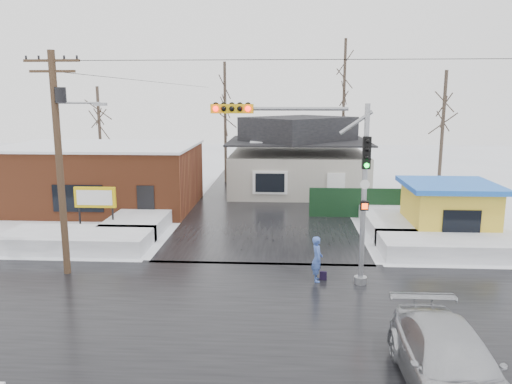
# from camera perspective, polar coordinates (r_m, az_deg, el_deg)

# --- Properties ---
(ground) EXTENTS (120.00, 120.00, 0.00)m
(ground) POSITION_cam_1_polar(r_m,az_deg,el_deg) (17.38, -0.22, -13.81)
(ground) COLOR white
(ground) RESTS_ON ground
(road_ns) EXTENTS (10.00, 120.00, 0.02)m
(road_ns) POSITION_cam_1_polar(r_m,az_deg,el_deg) (17.38, -0.22, -13.78)
(road_ns) COLOR black
(road_ns) RESTS_ON ground
(road_ew) EXTENTS (120.00, 10.00, 0.02)m
(road_ew) POSITION_cam_1_polar(r_m,az_deg,el_deg) (17.38, -0.22, -13.78)
(road_ew) COLOR black
(road_ew) RESTS_ON ground
(snowbank_nw) EXTENTS (7.00, 3.00, 0.80)m
(snowbank_nw) POSITION_cam_1_polar(r_m,az_deg,el_deg) (25.77, -19.69, -5.17)
(snowbank_nw) COLOR white
(snowbank_nw) RESTS_ON ground
(snowbank_ne) EXTENTS (7.00, 3.00, 0.80)m
(snowbank_ne) POSITION_cam_1_polar(r_m,az_deg,el_deg) (25.09, 21.93, -5.77)
(snowbank_ne) COLOR white
(snowbank_ne) RESTS_ON ground
(snowbank_nside_w) EXTENTS (3.00, 8.00, 0.80)m
(snowbank_nside_w) POSITION_cam_1_polar(r_m,az_deg,el_deg) (29.68, -12.40, -2.69)
(snowbank_nside_w) COLOR white
(snowbank_nside_w) RESTS_ON ground
(snowbank_nside_e) EXTENTS (3.00, 8.00, 0.80)m
(snowbank_nside_e) POSITION_cam_1_polar(r_m,az_deg,el_deg) (29.22, 15.12, -3.04)
(snowbank_nside_e) COLOR white
(snowbank_nside_e) RESTS_ON ground
(traffic_signal) EXTENTS (6.05, 0.68, 7.00)m
(traffic_signal) POSITION_cam_1_polar(r_m,az_deg,el_deg) (18.97, 7.69, 2.56)
(traffic_signal) COLOR gray
(traffic_signal) RESTS_ON ground
(utility_pole) EXTENTS (3.15, 0.44, 9.00)m
(utility_pole) POSITION_cam_1_polar(r_m,az_deg,el_deg) (21.31, -21.47, 4.37)
(utility_pole) COLOR #382619
(utility_pole) RESTS_ON ground
(brick_building) EXTENTS (12.20, 8.20, 4.12)m
(brick_building) POSITION_cam_1_polar(r_m,az_deg,el_deg) (34.32, -17.18, 1.76)
(brick_building) COLOR brown
(brick_building) RESTS_ON ground
(marquee_sign) EXTENTS (2.20, 0.21, 2.55)m
(marquee_sign) POSITION_cam_1_polar(r_m,az_deg,el_deg) (27.66, -17.91, -0.74)
(marquee_sign) COLOR black
(marquee_sign) RESTS_ON ground
(house) EXTENTS (10.40, 8.40, 5.76)m
(house) POSITION_cam_1_polar(r_m,az_deg,el_deg) (38.05, 4.83, 3.90)
(house) COLOR #AAA59A
(house) RESTS_ON ground
(kiosk) EXTENTS (4.60, 4.60, 2.88)m
(kiosk) POSITION_cam_1_polar(r_m,az_deg,el_deg) (27.74, 21.13, -1.88)
(kiosk) COLOR gold
(kiosk) RESTS_ON ground
(fence) EXTENTS (8.00, 0.12, 1.80)m
(fence) POSITION_cam_1_polar(r_m,az_deg,el_deg) (30.93, 13.52, -1.24)
(fence) COLOR black
(fence) RESTS_ON ground
(tree_far_left) EXTENTS (3.00, 3.00, 10.00)m
(tree_far_left) POSITION_cam_1_polar(r_m,az_deg,el_deg) (42.05, -3.58, 11.87)
(tree_far_left) COLOR #332821
(tree_far_left) RESTS_ON ground
(tree_far_mid) EXTENTS (3.00, 3.00, 12.00)m
(tree_far_mid) POSITION_cam_1_polar(r_m,az_deg,el_deg) (44.09, 10.12, 13.76)
(tree_far_mid) COLOR #332821
(tree_far_mid) RESTS_ON ground
(tree_far_right) EXTENTS (3.00, 3.00, 9.00)m
(tree_far_right) POSITION_cam_1_polar(r_m,az_deg,el_deg) (37.41, 20.77, 10.09)
(tree_far_right) COLOR #332821
(tree_far_right) RESTS_ON ground
(tree_far_west) EXTENTS (3.00, 3.00, 8.00)m
(tree_far_west) POSITION_cam_1_polar(r_m,az_deg,el_deg) (42.48, -17.59, 9.24)
(tree_far_west) COLOR #332821
(tree_far_west) RESTS_ON ground
(pedestrian) EXTENTS (0.47, 0.69, 1.83)m
(pedestrian) POSITION_cam_1_polar(r_m,az_deg,el_deg) (20.04, 6.99, -7.64)
(pedestrian) COLOR #405EB3
(pedestrian) RESTS_ON ground
(car) EXTENTS (2.25, 5.50, 1.59)m
(car) POSITION_cam_1_polar(r_m,az_deg,el_deg) (13.79, 21.27, -17.89)
(car) COLOR #B1B3B9
(car) RESTS_ON ground
(shopping_bag) EXTENTS (0.30, 0.17, 0.35)m
(shopping_bag) POSITION_cam_1_polar(r_m,az_deg,el_deg) (20.42, 7.68, -9.50)
(shopping_bag) COLOR black
(shopping_bag) RESTS_ON ground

